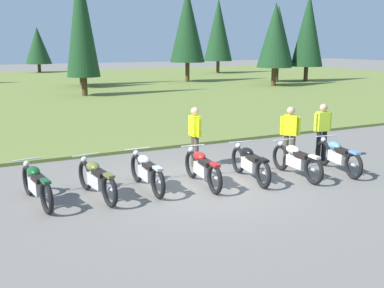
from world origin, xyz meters
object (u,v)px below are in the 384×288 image
motorcycle_cream (296,160)px  rider_checking_bike (195,133)px  motorcycle_sky_blue (337,156)px  rider_in_hivis_vest (322,129)px  motorcycle_red (202,168)px  motorcycle_silver (147,171)px  motorcycle_black (250,163)px  motorcycle_british_green (36,184)px  rider_with_back_turned (290,133)px  motorcycle_olive (96,179)px

motorcycle_cream → rider_checking_bike: bearing=133.2°
motorcycle_sky_blue → rider_in_hivis_vest: rider_in_hivis_vest is taller
motorcycle_sky_blue → motorcycle_red: bearing=172.0°
motorcycle_silver → motorcycle_cream: 3.88m
motorcycle_cream → motorcycle_sky_blue: (1.29, -0.10, 0.00)m
motorcycle_black → motorcycle_sky_blue: (2.51, -0.40, 0.00)m
motorcycle_sky_blue → motorcycle_cream: bearing=175.4°
motorcycle_sky_blue → rider_in_hivis_vest: 1.30m
motorcycle_british_green → rider_checking_bike: bearing=15.2°
rider_checking_bike → rider_in_hivis_vest: bearing=-15.5°
motorcycle_black → motorcycle_cream: bearing=-13.6°
motorcycle_british_green → rider_in_hivis_vest: rider_in_hivis_vest is taller
rider_in_hivis_vest → rider_with_back_turned: size_ratio=1.00×
motorcycle_british_green → motorcycle_black: size_ratio=1.00×
motorcycle_silver → motorcycle_sky_blue: 5.17m
motorcycle_red → rider_in_hivis_vest: bearing=7.8°
motorcycle_british_green → rider_in_hivis_vest: bearing=1.3°
rider_checking_bike → motorcycle_sky_blue: bearing=-33.6°
rider_with_back_turned → motorcycle_black: bearing=-159.6°
motorcycle_olive → motorcycle_sky_blue: bearing=-6.9°
motorcycle_cream → rider_with_back_turned: rider_with_back_turned is taller
motorcycle_british_green → rider_with_back_turned: bearing=0.9°
motorcycle_cream → motorcycle_sky_blue: same height
rider_in_hivis_vest → rider_with_back_turned: 1.23m
motorcycle_british_green → motorcycle_olive: (1.25, -0.17, 0.00)m
motorcycle_black → rider_in_hivis_vest: size_ratio=1.25×
motorcycle_british_green → motorcycle_cream: same height
motorcycle_olive → motorcycle_red: same height
motorcycle_black → rider_checking_bike: rider_checking_bike is taller
motorcycle_red → motorcycle_black: bearing=-6.1°
motorcycle_silver → rider_checking_bike: rider_checking_bike is taller
motorcycle_british_green → rider_checking_bike: size_ratio=1.25×
motorcycle_british_green → motorcycle_sky_blue: (7.55, -0.94, 0.00)m
motorcycle_olive → rider_checking_bike: size_ratio=1.26×
motorcycle_silver → motorcycle_red: size_ratio=1.00×
motorcycle_cream → motorcycle_british_green: bearing=172.4°
motorcycle_sky_blue → rider_checking_bike: size_ratio=1.25×
rider_checking_bike → motorcycle_cream: bearing=-46.8°
rider_in_hivis_vest → motorcycle_cream: bearing=-149.8°
motorcycle_cream → rider_with_back_turned: (0.51, 0.94, 0.51)m
motorcycle_silver → motorcycle_cream: size_ratio=1.00×
motorcycle_silver → rider_with_back_turned: size_ratio=1.26×
motorcycle_olive → rider_in_hivis_vest: 6.77m
motorcycle_sky_blue → rider_with_back_turned: (-0.79, 1.04, 0.51)m
motorcycle_silver → rider_with_back_turned: bearing=2.9°
motorcycle_silver → rider_in_hivis_vest: bearing=3.0°
motorcycle_british_green → motorcycle_silver: same height
motorcycle_olive → motorcycle_silver: size_ratio=1.00×
motorcycle_british_green → motorcycle_black: 5.07m
motorcycle_black → rider_in_hivis_vest: (2.95, 0.72, 0.51)m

